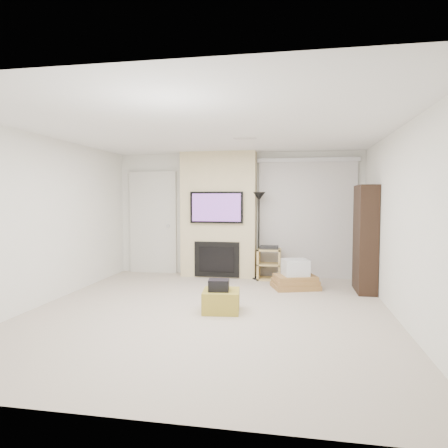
% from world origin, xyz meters
% --- Properties ---
extents(floor, '(5.00, 5.50, 0.00)m').
position_xyz_m(floor, '(0.00, 0.00, 0.00)').
color(floor, beige).
rests_on(floor, ground).
extents(ceiling, '(5.00, 5.50, 0.00)m').
position_xyz_m(ceiling, '(0.00, 0.00, 2.50)').
color(ceiling, white).
rests_on(ceiling, wall_back).
extents(wall_back, '(5.00, 0.00, 2.50)m').
position_xyz_m(wall_back, '(0.00, 2.75, 1.25)').
color(wall_back, white).
rests_on(wall_back, ground).
extents(wall_front, '(5.00, 0.00, 2.50)m').
position_xyz_m(wall_front, '(0.00, -2.75, 1.25)').
color(wall_front, white).
rests_on(wall_front, ground).
extents(wall_left, '(0.00, 5.50, 2.50)m').
position_xyz_m(wall_left, '(-2.50, 0.00, 1.25)').
color(wall_left, white).
rests_on(wall_left, ground).
extents(wall_right, '(0.00, 5.50, 2.50)m').
position_xyz_m(wall_right, '(2.50, 0.00, 1.25)').
color(wall_right, white).
rests_on(wall_right, ground).
extents(hvac_vent, '(0.35, 0.18, 0.01)m').
position_xyz_m(hvac_vent, '(0.40, 0.80, 2.50)').
color(hvac_vent, silver).
rests_on(hvac_vent, ceiling).
extents(ottoman, '(0.55, 0.55, 0.30)m').
position_xyz_m(ottoman, '(0.17, 0.05, 0.15)').
color(ottoman, '#A38F30').
rests_on(ottoman, floor).
extents(black_bag, '(0.30, 0.25, 0.16)m').
position_xyz_m(black_bag, '(0.14, 0.00, 0.38)').
color(black_bag, black).
rests_on(black_bag, ottoman).
extents(fireplace_wall, '(1.50, 0.47, 2.50)m').
position_xyz_m(fireplace_wall, '(-0.35, 2.54, 1.24)').
color(fireplace_wall, beige).
rests_on(fireplace_wall, floor).
extents(entry_door, '(1.02, 0.11, 2.14)m').
position_xyz_m(entry_door, '(-1.80, 2.71, 1.05)').
color(entry_door, silver).
rests_on(entry_door, floor).
extents(vertical_blinds, '(1.98, 0.10, 2.37)m').
position_xyz_m(vertical_blinds, '(1.40, 2.70, 1.27)').
color(vertical_blinds, silver).
rests_on(vertical_blinds, floor).
extents(floor_lamp, '(0.25, 0.25, 1.70)m').
position_xyz_m(floor_lamp, '(0.48, 2.40, 1.34)').
color(floor_lamp, black).
rests_on(floor_lamp, floor).
extents(av_stand, '(0.45, 0.38, 0.66)m').
position_xyz_m(av_stand, '(0.68, 2.37, 0.35)').
color(av_stand, '#D9B76D').
rests_on(av_stand, floor).
extents(box_stack, '(0.91, 0.79, 0.51)m').
position_xyz_m(box_stack, '(1.18, 1.68, 0.20)').
color(box_stack, '#9E713D').
rests_on(box_stack, floor).
extents(bookshelf, '(0.30, 0.80, 1.80)m').
position_xyz_m(bookshelf, '(2.34, 1.67, 0.90)').
color(bookshelf, black).
rests_on(bookshelf, floor).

